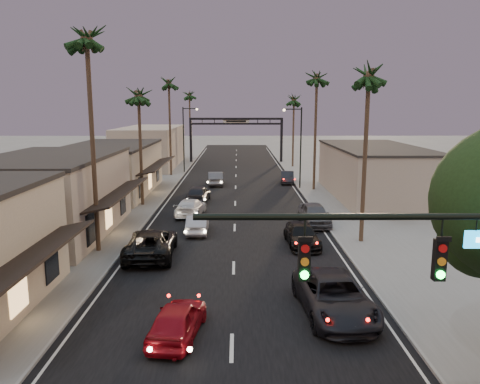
{
  "coord_description": "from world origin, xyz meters",
  "views": [
    {
      "loc": [
        0.23,
        -6.53,
        9.13
      ],
      "look_at": [
        0.42,
        29.45,
        2.5
      ],
      "focal_mm": 35.0,
      "sensor_mm": 36.0,
      "label": 1
    }
  ],
  "objects_px": {
    "streetlight_right": "(298,141)",
    "streetlight_left": "(186,134)",
    "palm_lb": "(86,32)",
    "oncoming_pickup": "(151,243)",
    "palm_rc": "(294,97)",
    "palm_ld": "(169,80)",
    "palm_rb": "(317,74)",
    "oncoming_silver": "(198,223)",
    "oncoming_red": "(178,320)",
    "palm_far": "(189,93)",
    "arch": "(236,129)",
    "palm_ra": "(369,69)",
    "traffic_signal": "(467,279)",
    "palm_lc": "(138,91)",
    "curbside_near": "(334,296)",
    "curbside_black": "(302,235)"
  },
  "relations": [
    {
      "from": "streetlight_right",
      "to": "streetlight_left",
      "type": "relative_size",
      "value": 1.0
    },
    {
      "from": "palm_lb",
      "to": "oncoming_pickup",
      "type": "height_order",
      "value": "palm_lb"
    },
    {
      "from": "streetlight_right",
      "to": "palm_rc",
      "type": "relative_size",
      "value": 0.74
    },
    {
      "from": "palm_ld",
      "to": "palm_rb",
      "type": "relative_size",
      "value": 1.0
    },
    {
      "from": "palm_rc",
      "to": "oncoming_silver",
      "type": "bearing_deg",
      "value": -106.8
    },
    {
      "from": "oncoming_red",
      "to": "oncoming_silver",
      "type": "relative_size",
      "value": 1.02
    },
    {
      "from": "palm_lb",
      "to": "palm_ld",
      "type": "height_order",
      "value": "palm_lb"
    },
    {
      "from": "palm_far",
      "to": "oncoming_silver",
      "type": "bearing_deg",
      "value": -83.77
    },
    {
      "from": "arch",
      "to": "palm_ra",
      "type": "height_order",
      "value": "palm_ra"
    },
    {
      "from": "palm_ra",
      "to": "oncoming_red",
      "type": "height_order",
      "value": "palm_ra"
    },
    {
      "from": "traffic_signal",
      "to": "oncoming_silver",
      "type": "bearing_deg",
      "value": 110.33
    },
    {
      "from": "palm_ld",
      "to": "streetlight_left",
      "type": "bearing_deg",
      "value": 60.75
    },
    {
      "from": "arch",
      "to": "palm_rb",
      "type": "height_order",
      "value": "palm_rb"
    },
    {
      "from": "streetlight_right",
      "to": "palm_rc",
      "type": "height_order",
      "value": "palm_rc"
    },
    {
      "from": "arch",
      "to": "oncoming_silver",
      "type": "relative_size",
      "value": 3.6
    },
    {
      "from": "palm_lb",
      "to": "palm_lc",
      "type": "bearing_deg",
      "value": 90.0
    },
    {
      "from": "palm_lc",
      "to": "curbside_near",
      "type": "relative_size",
      "value": 1.99
    },
    {
      "from": "streetlight_left",
      "to": "oncoming_red",
      "type": "relative_size",
      "value": 2.1
    },
    {
      "from": "oncoming_silver",
      "to": "arch",
      "type": "bearing_deg",
      "value": -94.48
    },
    {
      "from": "oncoming_red",
      "to": "curbside_black",
      "type": "relative_size",
      "value": 0.88
    },
    {
      "from": "arch",
      "to": "palm_lc",
      "type": "relative_size",
      "value": 1.25
    },
    {
      "from": "oncoming_red",
      "to": "oncoming_pickup",
      "type": "relative_size",
      "value": 0.7
    },
    {
      "from": "palm_lb",
      "to": "oncoming_pickup",
      "type": "relative_size",
      "value": 2.48
    },
    {
      "from": "palm_ra",
      "to": "oncoming_red",
      "type": "xyz_separation_m",
      "value": [
        -10.77,
        -13.12,
        -10.71
      ]
    },
    {
      "from": "palm_lc",
      "to": "palm_ld",
      "type": "bearing_deg",
      "value": 90.0
    },
    {
      "from": "streetlight_left",
      "to": "oncoming_pickup",
      "type": "xyz_separation_m",
      "value": [
        1.85,
        -36.89,
        -4.48
      ]
    },
    {
      "from": "palm_rb",
      "to": "curbside_near",
      "type": "height_order",
      "value": "palm_rb"
    },
    {
      "from": "palm_lb",
      "to": "palm_rc",
      "type": "xyz_separation_m",
      "value": [
        17.2,
        42.0,
        -2.92
      ]
    },
    {
      "from": "traffic_signal",
      "to": "streetlight_left",
      "type": "relative_size",
      "value": 0.95
    },
    {
      "from": "streetlight_right",
      "to": "oncoming_silver",
      "type": "relative_size",
      "value": 2.13
    },
    {
      "from": "palm_lc",
      "to": "palm_far",
      "type": "relative_size",
      "value": 0.92
    },
    {
      "from": "traffic_signal",
      "to": "curbside_black",
      "type": "bearing_deg",
      "value": 93.56
    },
    {
      "from": "palm_ld",
      "to": "curbside_near",
      "type": "bearing_deg",
      "value": -72.7
    },
    {
      "from": "palm_rb",
      "to": "arch",
      "type": "bearing_deg",
      "value": 108.3
    },
    {
      "from": "palm_lc",
      "to": "palm_rb",
      "type": "bearing_deg",
      "value": 24.94
    },
    {
      "from": "palm_ld",
      "to": "curbside_near",
      "type": "distance_m",
      "value": 45.57
    },
    {
      "from": "palm_lc",
      "to": "oncoming_silver",
      "type": "relative_size",
      "value": 2.89
    },
    {
      "from": "arch",
      "to": "palm_rb",
      "type": "distance_m",
      "value": 28.24
    },
    {
      "from": "streetlight_right",
      "to": "palm_far",
      "type": "bearing_deg",
      "value": 114.76
    },
    {
      "from": "traffic_signal",
      "to": "palm_ra",
      "type": "relative_size",
      "value": 0.64
    },
    {
      "from": "palm_ld",
      "to": "traffic_signal",
      "type": "bearing_deg",
      "value": -74.35
    },
    {
      "from": "palm_ld",
      "to": "palm_rc",
      "type": "xyz_separation_m",
      "value": [
        17.2,
        9.0,
        -1.95
      ]
    },
    {
      "from": "palm_far",
      "to": "oncoming_pickup",
      "type": "xyz_separation_m",
      "value": [
        3.23,
        -56.89,
        -10.59
      ]
    },
    {
      "from": "palm_lc",
      "to": "palm_far",
      "type": "bearing_deg",
      "value": 89.59
    },
    {
      "from": "arch",
      "to": "streetlight_left",
      "type": "bearing_deg",
      "value": -119.97
    },
    {
      "from": "streetlight_right",
      "to": "oncoming_pickup",
      "type": "bearing_deg",
      "value": -116.66
    },
    {
      "from": "palm_far",
      "to": "oncoming_silver",
      "type": "distance_m",
      "value": 52.8
    },
    {
      "from": "palm_rb",
      "to": "palm_far",
      "type": "distance_m",
      "value": 37.98
    },
    {
      "from": "streetlight_left",
      "to": "palm_rc",
      "type": "xyz_separation_m",
      "value": [
        15.52,
        6.0,
        5.14
      ]
    },
    {
      "from": "palm_lb",
      "to": "palm_lc",
      "type": "xyz_separation_m",
      "value": [
        0.0,
        14.0,
        -2.92
      ]
    }
  ]
}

